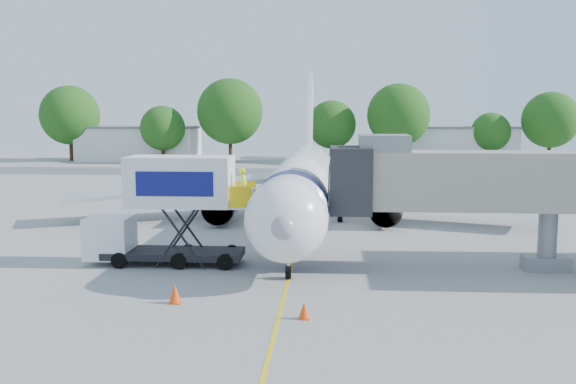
# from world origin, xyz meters

# --- Properties ---
(ground) EXTENTS (160.00, 160.00, 0.00)m
(ground) POSITION_xyz_m (0.00, 0.00, 0.00)
(ground) COLOR #999996
(ground) RESTS_ON ground
(guidance_line) EXTENTS (0.15, 70.00, 0.01)m
(guidance_line) POSITION_xyz_m (0.00, 0.00, 0.01)
(guidance_line) COLOR yellow
(guidance_line) RESTS_ON ground
(taxiway_strip) EXTENTS (120.00, 10.00, 0.01)m
(taxiway_strip) POSITION_xyz_m (0.00, 42.00, 0.00)
(taxiway_strip) COLOR #59595B
(taxiway_strip) RESTS_ON ground
(aircraft) EXTENTS (34.17, 37.73, 11.35)m
(aircraft) POSITION_xyz_m (0.00, 4.12, 2.95)
(aircraft) COLOR white
(aircraft) RESTS_ON ground
(jet_bridge) EXTENTS (13.90, 3.20, 6.60)m
(jet_bridge) POSITION_xyz_m (7.99, -7.00, 4.34)
(jet_bridge) COLOR gray
(jet_bridge) RESTS_ON ground
(catering_hiloader) EXTENTS (8.50, 2.44, 5.50)m
(catering_hiloader) POSITION_xyz_m (-6.26, -7.00, 2.76)
(catering_hiloader) COLOR black
(catering_hiloader) RESTS_ON ground
(ground_tug) EXTENTS (3.59, 1.97, 1.40)m
(ground_tug) POSITION_xyz_m (-1.64, -16.24, 0.74)
(ground_tug) COLOR white
(ground_tug) RESTS_ON ground
(safety_cone_a) EXTENTS (0.43, 0.43, 0.68)m
(safety_cone_a) POSITION_xyz_m (0.97, -15.20, 0.33)
(safety_cone_a) COLOR #EB440C
(safety_cone_a) RESTS_ON ground
(safety_cone_b) EXTENTS (0.50, 0.50, 0.79)m
(safety_cone_b) POSITION_xyz_m (-4.34, -13.58, 0.38)
(safety_cone_b) COLOR #EB440C
(safety_cone_b) RESTS_ON ground
(outbuilding_left) EXTENTS (18.40, 8.40, 5.30)m
(outbuilding_left) POSITION_xyz_m (-28.00, 60.00, 2.66)
(outbuilding_left) COLOR silver
(outbuilding_left) RESTS_ON ground
(outbuilding_right) EXTENTS (16.40, 7.40, 5.30)m
(outbuilding_right) POSITION_xyz_m (22.00, 62.00, 2.66)
(outbuilding_right) COLOR silver
(outbuilding_right) RESTS_ON ground
(tree_a) EXTENTS (9.05, 9.05, 11.54)m
(tree_a) POSITION_xyz_m (-38.22, 58.19, 7.00)
(tree_a) COLOR #382314
(tree_a) RESTS_ON ground
(tree_b) EXTENTS (6.64, 6.64, 8.46)m
(tree_b) POSITION_xyz_m (-23.01, 55.38, 5.13)
(tree_b) COLOR #382314
(tree_b) RESTS_ON ground
(tree_c) EXTENTS (9.81, 9.81, 12.50)m
(tree_c) POSITION_xyz_m (-13.17, 57.06, 7.59)
(tree_c) COLOR #382314
(tree_c) RESTS_ON ground
(tree_d) EXTENTS (7.26, 7.26, 9.26)m
(tree_d) POSITION_xyz_m (1.99, 58.53, 5.62)
(tree_d) COLOR #382314
(tree_d) RESTS_ON ground
(tree_e) EXTENTS (9.14, 9.14, 11.66)m
(tree_e) POSITION_xyz_m (11.69, 56.30, 7.08)
(tree_e) COLOR #382314
(tree_e) RESTS_ON ground
(tree_f) EXTENTS (5.83, 5.83, 7.44)m
(tree_f) POSITION_xyz_m (25.74, 59.43, 4.51)
(tree_f) COLOR #382314
(tree_f) RESTS_ON ground
(tree_g) EXTENTS (8.22, 8.22, 10.47)m
(tree_g) POSITION_xyz_m (33.99, 58.29, 6.36)
(tree_g) COLOR #382314
(tree_g) RESTS_ON ground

